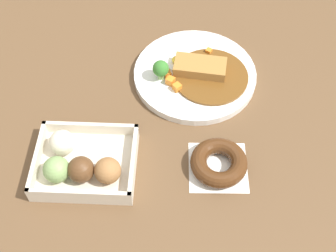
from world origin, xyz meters
The scene contains 4 objects.
ground_plane centered at (0.00, 0.00, 0.00)m, with size 1.60×1.60×0.00m, color brown.
curry_plate centered at (0.09, 0.07, 0.01)m, with size 0.29×0.29×0.07m.
donut_box centered at (-0.13, -0.19, 0.03)m, with size 0.20×0.17×0.06m.
chocolate_ring_donut centered at (0.14, -0.17, 0.02)m, with size 0.12×0.12×0.04m.
Camera 1 is at (0.06, -0.65, 0.79)m, focal length 48.19 mm.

